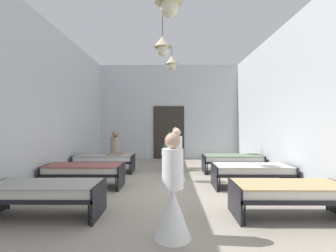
% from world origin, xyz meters
% --- Properties ---
extents(ground_plane, '(6.88, 10.67, 0.10)m').
position_xyz_m(ground_plane, '(0.00, 0.00, -0.05)').
color(ground_plane, '#9E9384').
extents(room_shell, '(6.68, 10.27, 4.29)m').
position_xyz_m(room_shell, '(0.00, 1.30, 2.15)').
color(room_shell, silver).
rests_on(room_shell, ground).
extents(bed_left_row_0, '(1.90, 0.84, 0.57)m').
position_xyz_m(bed_left_row_0, '(-2.09, -1.90, 0.44)').
color(bed_left_row_0, black).
rests_on(bed_left_row_0, ground).
extents(bed_right_row_0, '(1.90, 0.84, 0.57)m').
position_xyz_m(bed_right_row_0, '(2.09, -1.90, 0.44)').
color(bed_right_row_0, black).
rests_on(bed_right_row_0, ground).
extents(bed_left_row_1, '(1.90, 0.84, 0.57)m').
position_xyz_m(bed_left_row_1, '(-2.09, 0.00, 0.44)').
color(bed_left_row_1, black).
rests_on(bed_left_row_1, ground).
extents(bed_right_row_1, '(1.90, 0.84, 0.57)m').
position_xyz_m(bed_right_row_1, '(2.09, 0.00, 0.44)').
color(bed_right_row_1, black).
rests_on(bed_right_row_1, ground).
extents(bed_left_row_2, '(1.90, 0.84, 0.57)m').
position_xyz_m(bed_left_row_2, '(-2.09, 1.90, 0.44)').
color(bed_left_row_2, black).
rests_on(bed_left_row_2, ground).
extents(bed_right_row_2, '(1.90, 0.84, 0.57)m').
position_xyz_m(bed_right_row_2, '(2.09, 1.90, 0.44)').
color(bed_right_row_2, black).
rests_on(bed_right_row_2, ground).
extents(nurse_near_aisle, '(0.52, 0.52, 1.49)m').
position_xyz_m(nurse_near_aisle, '(0.24, 0.68, 0.53)').
color(nurse_near_aisle, white).
rests_on(nurse_near_aisle, ground).
extents(nurse_mid_aisle, '(0.52, 0.52, 1.49)m').
position_xyz_m(nurse_mid_aisle, '(0.09, -2.67, 0.53)').
color(nurse_mid_aisle, white).
rests_on(nurse_mid_aisle, ground).
extents(nurse_far_aisle, '(0.52, 0.52, 1.49)m').
position_xyz_m(nurse_far_aisle, '(0.25, 2.70, 0.53)').
color(nurse_far_aisle, white).
rests_on(nurse_far_aisle, ground).
extents(patient_seated_primary, '(0.44, 0.44, 0.80)m').
position_xyz_m(patient_seated_primary, '(-1.74, 1.90, 0.87)').
color(patient_seated_primary, gray).
rests_on(patient_seated_primary, bed_left_row_2).
extents(potted_plant, '(0.63, 0.63, 1.34)m').
position_xyz_m(potted_plant, '(0.04, 2.34, 0.83)').
color(potted_plant, brown).
rests_on(potted_plant, ground).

